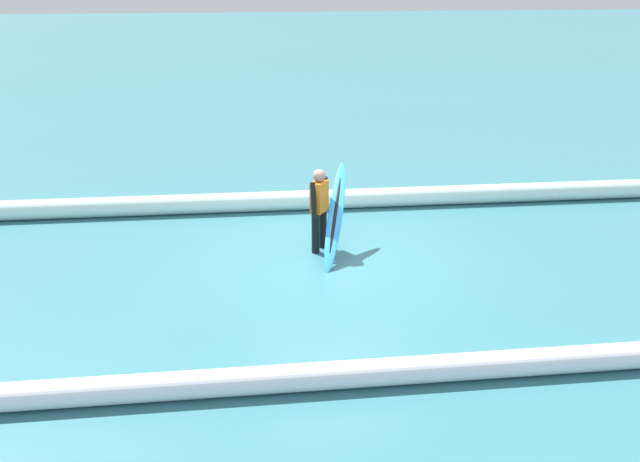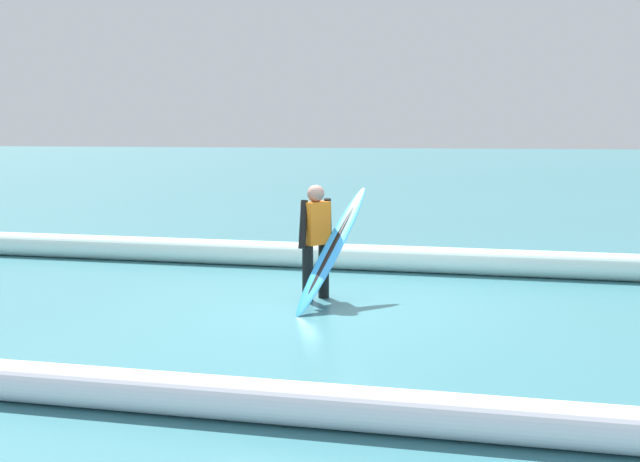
# 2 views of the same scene
# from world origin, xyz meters

# --- Properties ---
(ground_plane) EXTENTS (153.38, 153.38, 0.00)m
(ground_plane) POSITION_xyz_m (0.00, 0.00, 0.00)
(ground_plane) COLOR #35727C
(surfer) EXTENTS (0.36, 0.56, 1.47)m
(surfer) POSITION_xyz_m (0.21, -0.53, 0.83)
(surfer) COLOR black
(surfer) RESTS_ON ground_plane
(surfboard) EXTENTS (0.78, 1.74, 1.42)m
(surfboard) POSITION_xyz_m (-0.04, -0.35, 0.70)
(surfboard) COLOR #268CE5
(surfboard) RESTS_ON ground_plane
(wave_crest_foreground) EXTENTS (22.93, 1.15, 0.40)m
(wave_crest_foreground) POSITION_xyz_m (1.60, -2.78, 0.20)
(wave_crest_foreground) COLOR white
(wave_crest_foreground) RESTS_ON ground_plane
(wave_crest_midground) EXTENTS (16.25, 0.74, 0.33)m
(wave_crest_midground) POSITION_xyz_m (0.06, 3.73, 0.16)
(wave_crest_midground) COLOR white
(wave_crest_midground) RESTS_ON ground_plane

